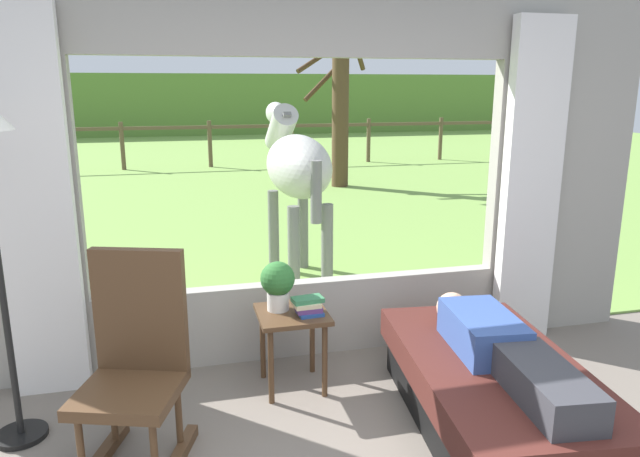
# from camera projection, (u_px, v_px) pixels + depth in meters

# --- Properties ---
(back_wall_with_window) EXTENTS (5.20, 0.12, 2.55)m
(back_wall_with_window) POSITION_uv_depth(u_px,v_px,m) (304.00, 185.00, 4.04)
(back_wall_with_window) COLOR #9E998E
(back_wall_with_window) RESTS_ON ground_plane
(curtain_panel_left) EXTENTS (0.44, 0.10, 2.40)m
(curtain_panel_left) POSITION_uv_depth(u_px,v_px,m) (35.00, 208.00, 3.52)
(curtain_panel_left) COLOR silver
(curtain_panel_left) RESTS_ON ground_plane
(curtain_panel_right) EXTENTS (0.44, 0.10, 2.40)m
(curtain_panel_right) POSITION_uv_depth(u_px,v_px,m) (531.00, 186.00, 4.32)
(curtain_panel_right) COLOR silver
(curtain_panel_right) RESTS_ON ground_plane
(outdoor_pasture_lawn) EXTENTS (36.00, 21.68, 0.02)m
(outdoor_pasture_lawn) POSITION_uv_depth(u_px,v_px,m) (210.00, 165.00, 14.60)
(outdoor_pasture_lawn) COLOR #759E47
(outdoor_pasture_lawn) RESTS_ON ground_plane
(distant_hill_ridge) EXTENTS (36.00, 2.00, 2.40)m
(distant_hill_ridge) POSITION_uv_depth(u_px,v_px,m) (193.00, 104.00, 23.59)
(distant_hill_ridge) COLOR #5C8537
(distant_hill_ridge) RESTS_ON ground_plane
(recliner_sofa) EXTENTS (1.09, 1.79, 0.42)m
(recliner_sofa) POSITION_uv_depth(u_px,v_px,m) (492.00, 393.00, 3.32)
(recliner_sofa) COLOR black
(recliner_sofa) RESTS_ON ground_plane
(reclining_person) EXTENTS (0.41, 1.44, 0.22)m
(reclining_person) POSITION_uv_depth(u_px,v_px,m) (501.00, 347.00, 3.20)
(reclining_person) COLOR #334C8C
(reclining_person) RESTS_ON recliner_sofa
(rocking_chair) EXTENTS (0.65, 0.79, 1.12)m
(rocking_chair) POSITION_uv_depth(u_px,v_px,m) (136.00, 364.00, 2.96)
(rocking_chair) COLOR #4C331E
(rocking_chair) RESTS_ON ground_plane
(side_table) EXTENTS (0.44, 0.44, 0.52)m
(side_table) POSITION_uv_depth(u_px,v_px,m) (292.00, 326.00, 3.73)
(side_table) COLOR #4C331E
(side_table) RESTS_ON ground_plane
(potted_plant) EXTENTS (0.22, 0.22, 0.32)m
(potted_plant) POSITION_uv_depth(u_px,v_px,m) (278.00, 283.00, 3.70)
(potted_plant) COLOR silver
(potted_plant) RESTS_ON side_table
(book_stack) EXTENTS (0.20, 0.17, 0.11)m
(book_stack) POSITION_uv_depth(u_px,v_px,m) (308.00, 306.00, 3.67)
(book_stack) COLOR #23478C
(book_stack) RESTS_ON side_table
(horse) EXTENTS (0.62, 1.82, 1.73)m
(horse) POSITION_uv_depth(u_px,v_px,m) (296.00, 167.00, 5.68)
(horse) COLOR #B2B2AD
(horse) RESTS_ON outdoor_pasture_lawn
(pasture_tree) EXTENTS (1.31, 1.26, 3.45)m
(pasture_tree) POSITION_uv_depth(u_px,v_px,m) (339.00, 100.00, 11.04)
(pasture_tree) COLOR #4C3823
(pasture_tree) RESTS_ON outdoor_pasture_lawn
(pasture_fence_line) EXTENTS (16.10, 0.10, 1.10)m
(pasture_fence_line) POSITION_uv_depth(u_px,v_px,m) (210.00, 137.00, 13.94)
(pasture_fence_line) COLOR brown
(pasture_fence_line) RESTS_ON outdoor_pasture_lawn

